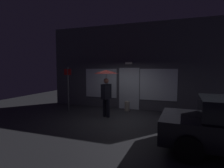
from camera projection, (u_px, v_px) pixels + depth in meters
The scene contains 5 objects.
ground_plane at pixel (116, 119), 7.74m from camera, with size 18.00×18.00×0.00m, color #2D2D33.
building_facade at pixel (130, 67), 9.75m from camera, with size 9.22×0.48×4.52m.
person_with_umbrella at pixel (106, 81), 8.02m from camera, with size 1.06×1.06×2.11m.
street_sign_post at pixel (68, 86), 9.19m from camera, with size 0.40×0.07×2.24m.
sidewalk_bollard at pixel (127, 106), 9.29m from camera, with size 0.26×0.26×0.49m, color #B2A899.
Camera 1 is at (2.40, -7.20, 2.16)m, focal length 29.13 mm.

